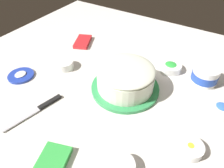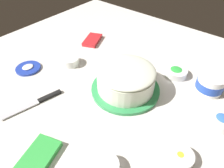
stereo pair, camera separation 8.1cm
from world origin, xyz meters
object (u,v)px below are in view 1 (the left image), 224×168
object	(u,v)px
frosting_tub_lid	(21,75)
sprinkle_bowl_blue	(221,109)
candy_box_lower	(83,42)
frosted_cake	(126,79)
sprinkle_bowl_green	(170,67)
sprinkle_bowl_rainbow	(64,64)
sprinkle_bowl_yellow	(190,148)
spreading_knife	(39,109)
frosting_tub	(205,75)
sprinkle_bowl_pink	(121,167)

from	to	relation	value
frosting_tub_lid	sprinkle_bowl_blue	bearing A→B (deg)	-73.11
sprinkle_bowl_blue	candy_box_lower	distance (m)	0.75
frosted_cake	sprinkle_bowl_green	xyz separation A→B (m)	(0.22, -0.12, -0.04)
sprinkle_bowl_green	sprinkle_bowl_rainbow	distance (m)	0.49
sprinkle_bowl_green	sprinkle_bowl_yellow	bearing A→B (deg)	-152.45
candy_box_lower	sprinkle_bowl_yellow	bearing A→B (deg)	-140.15
sprinkle_bowl_green	frosted_cake	bearing A→B (deg)	152.35
spreading_knife	sprinkle_bowl_blue	size ratio (longest dim) A/B	2.66
sprinkle_bowl_blue	sprinkle_bowl_yellow	distance (m)	0.22
sprinkle_bowl_rainbow	frosting_tub_lid	bearing A→B (deg)	141.06
frosted_cake	candy_box_lower	world-z (taller)	frosted_cake
spreading_knife	frosting_tub	bearing A→B (deg)	-44.98
sprinkle_bowl_pink	sprinkle_bowl_rainbow	size ratio (longest dim) A/B	0.93
frosted_cake	sprinkle_bowl_rainbow	distance (m)	0.32
frosted_cake	candy_box_lower	size ratio (longest dim) A/B	2.12
sprinkle_bowl_blue	sprinkle_bowl_yellow	bearing A→B (deg)	166.03
frosted_cake	sprinkle_bowl_green	world-z (taller)	frosted_cake
sprinkle_bowl_green	sprinkle_bowl_pink	bearing A→B (deg)	-175.45
frosting_tub	sprinkle_bowl_blue	distance (m)	0.18
sprinkle_bowl_pink	frosted_cake	bearing A→B (deg)	27.15
frosting_tub	sprinkle_bowl_yellow	world-z (taller)	frosting_tub
frosting_tub_lid	sprinkle_bowl_green	distance (m)	0.68
frosting_tub_lid	candy_box_lower	bearing A→B (deg)	-8.58
spreading_knife	sprinkle_bowl_blue	world-z (taller)	sprinkle_bowl_blue
spreading_knife	sprinkle_bowl_blue	xyz separation A→B (m)	(0.34, -0.58, 0.01)
sprinkle_bowl_yellow	sprinkle_bowl_rainbow	bearing A→B (deg)	78.62
sprinkle_bowl_green	candy_box_lower	world-z (taller)	sprinkle_bowl_green
sprinkle_bowl_pink	candy_box_lower	world-z (taller)	sprinkle_bowl_pink
spreading_knife	sprinkle_bowl_yellow	xyz separation A→B (m)	(0.13, -0.53, 0.01)
spreading_knife	candy_box_lower	world-z (taller)	candy_box_lower
frosted_cake	sprinkle_bowl_rainbow	xyz separation A→B (m)	(-0.02, 0.31, -0.04)
sprinkle_bowl_green	spreading_knife	bearing A→B (deg)	145.80
sprinkle_bowl_pink	sprinkle_bowl_green	xyz separation A→B (m)	(0.53, 0.04, 0.00)
frosted_cake	frosting_tub	distance (m)	0.34
frosting_tub	sprinkle_bowl_blue	world-z (taller)	frosting_tub
spreading_knife	sprinkle_bowl_rainbow	distance (m)	0.27
frosting_tub	sprinkle_bowl_pink	world-z (taller)	frosting_tub
frosting_tub_lid	sprinkle_bowl_green	size ratio (longest dim) A/B	1.13
spreading_knife	sprinkle_bowl_green	xyz separation A→B (m)	(0.49, -0.34, 0.01)
sprinkle_bowl_blue	sprinkle_bowl_rainbow	bearing A→B (deg)	97.53
frosting_tub	sprinkle_bowl_pink	xyz separation A→B (m)	(-0.52, 0.11, -0.02)
sprinkle_bowl_blue	sprinkle_bowl_rainbow	world-z (taller)	sprinkle_bowl_blue
frosting_tub	sprinkle_bowl_green	xyz separation A→B (m)	(0.01, 0.15, -0.02)
spreading_knife	sprinkle_bowl_rainbow	size ratio (longest dim) A/B	2.76
sprinkle_bowl_pink	sprinkle_bowl_green	distance (m)	0.53
sprinkle_bowl_blue	sprinkle_bowl_pink	bearing A→B (deg)	151.65
frosting_tub_lid	spreading_knife	size ratio (longest dim) A/B	0.48
frosting_tub	sprinkle_bowl_rainbow	size ratio (longest dim) A/B	1.28
sprinkle_bowl_blue	spreading_knife	bearing A→B (deg)	120.36
spreading_knife	sprinkle_bowl_green	distance (m)	0.60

